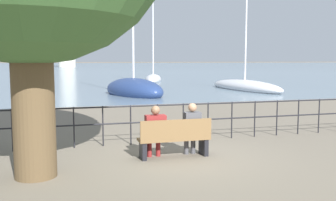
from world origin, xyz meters
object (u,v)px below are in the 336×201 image
at_px(seated_person_right, 192,127).
at_px(sailboat_2, 153,79).
at_px(harbor_lighthouse, 66,24).
at_px(sailboat_3, 134,89).
at_px(park_bench, 175,139).
at_px(sailboat_0, 245,87).
at_px(seated_person_left, 155,129).

xyz_separation_m(seated_person_right, sailboat_2, (6.36, 30.28, -0.38)).
bearing_deg(sailboat_2, harbor_lighthouse, 111.51).
distance_m(sailboat_3, harbor_lighthouse, 102.37).
bearing_deg(park_bench, sailboat_0, 58.28).
bearing_deg(sailboat_3, park_bench, -116.84).
height_order(seated_person_left, sailboat_0, sailboat_0).
bearing_deg(seated_person_left, harbor_lighthouse, 90.20).
distance_m(park_bench, seated_person_left, 0.51).
distance_m(seated_person_right, sailboat_2, 30.95).
bearing_deg(seated_person_left, sailboat_0, 57.14).
bearing_deg(park_bench, seated_person_right, 9.85).
bearing_deg(park_bench, seated_person_left, 170.35).
relative_size(seated_person_left, sailboat_3, 0.10).
xyz_separation_m(seated_person_left, sailboat_0, (11.26, 17.43, -0.43)).
relative_size(seated_person_right, sailboat_3, 0.10).
relative_size(park_bench, seated_person_right, 1.34).
relative_size(seated_person_left, sailboat_2, 0.11).
distance_m(seated_person_left, seated_person_right, 0.88).
bearing_deg(seated_person_right, park_bench, -170.15).
relative_size(park_bench, sailboat_2, 0.15).
relative_size(seated_person_left, harbor_lighthouse, 0.04).
bearing_deg(sailboat_0, sailboat_2, 101.72).
bearing_deg(seated_person_right, sailboat_2, 78.14).
height_order(seated_person_right, harbor_lighthouse, harbor_lighthouse).
distance_m(park_bench, sailboat_3, 15.59).
xyz_separation_m(park_bench, seated_person_left, (-0.44, 0.07, 0.24)).
bearing_deg(seated_person_right, sailboat_3, 84.48).
bearing_deg(sailboat_0, seated_person_left, -128.53).
bearing_deg(harbor_lighthouse, seated_person_right, -89.37).
xyz_separation_m(seated_person_right, sailboat_0, (10.38, 17.43, -0.44)).
xyz_separation_m(park_bench, sailboat_3, (1.93, 15.47, -0.05)).
bearing_deg(sailboat_2, park_bench, -86.16).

